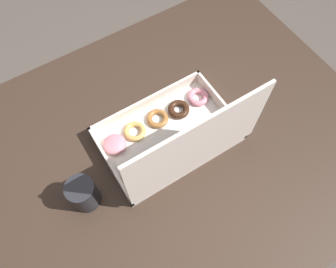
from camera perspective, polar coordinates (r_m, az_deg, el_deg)
name	(u,v)px	position (r m, az deg, el deg)	size (l,w,h in m)	color
ground_plane	(167,212)	(1.68, -0.11, -13.39)	(8.00, 8.00, 0.00)	#564C44
dining_table	(167,161)	(1.04, -0.18, -4.65)	(1.25, 0.97, 0.75)	#38281E
donut_box	(173,139)	(0.91, 0.93, -0.93)	(0.39, 0.26, 0.30)	silver
coffee_mug	(83,194)	(0.89, -14.56, -10.00)	(0.08, 0.08, 0.10)	#232328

